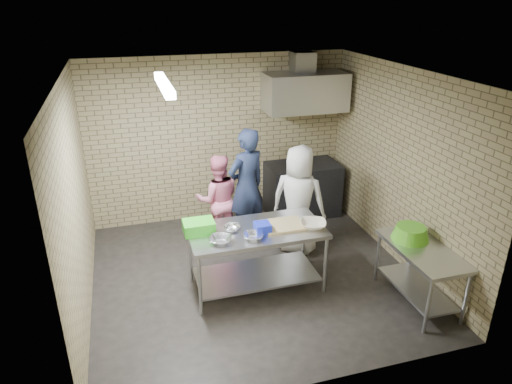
{
  "coord_description": "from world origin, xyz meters",
  "views": [
    {
      "loc": [
        -1.47,
        -5.18,
        3.57
      ],
      "look_at": [
        0.1,
        0.2,
        1.15
      ],
      "focal_mm": 32.68,
      "sensor_mm": 36.0,
      "label": 1
    }
  ],
  "objects_px": {
    "stove": "(302,189)",
    "blue_tub": "(262,228)",
    "man_navy": "(247,186)",
    "woman_pink": "(218,199)",
    "bottle_red": "(303,94)",
    "prep_table": "(256,258)",
    "green_basin": "(410,233)",
    "side_counter": "(419,275)",
    "woman_white": "(298,200)",
    "green_crate": "(199,227)"
  },
  "relations": [
    {
      "from": "woman_pink",
      "to": "side_counter",
      "type": "bearing_deg",
      "value": 138.33
    },
    {
      "from": "prep_table",
      "to": "stove",
      "type": "bearing_deg",
      "value": 54.0
    },
    {
      "from": "man_navy",
      "to": "prep_table",
      "type": "bearing_deg",
      "value": 56.31
    },
    {
      "from": "green_crate",
      "to": "woman_pink",
      "type": "distance_m",
      "value": 1.34
    },
    {
      "from": "stove",
      "to": "bottle_red",
      "type": "distance_m",
      "value": 1.6
    },
    {
      "from": "green_basin",
      "to": "man_navy",
      "type": "distance_m",
      "value": 2.45
    },
    {
      "from": "prep_table",
      "to": "bottle_red",
      "type": "relative_size",
      "value": 9.4
    },
    {
      "from": "woman_pink",
      "to": "woman_white",
      "type": "height_order",
      "value": "woman_white"
    },
    {
      "from": "green_crate",
      "to": "bottle_red",
      "type": "xyz_separation_m",
      "value": [
        2.13,
        2.01,
        1.11
      ]
    },
    {
      "from": "woman_white",
      "to": "man_navy",
      "type": "bearing_deg",
      "value": -2.96
    },
    {
      "from": "stove",
      "to": "woman_pink",
      "type": "distance_m",
      "value": 1.69
    },
    {
      "from": "side_counter",
      "to": "green_crate",
      "type": "distance_m",
      "value": 2.76
    },
    {
      "from": "prep_table",
      "to": "green_basin",
      "type": "relative_size",
      "value": 3.68
    },
    {
      "from": "woman_pink",
      "to": "stove",
      "type": "bearing_deg",
      "value": -155.17
    },
    {
      "from": "green_crate",
      "to": "blue_tub",
      "type": "xyz_separation_m",
      "value": [
        0.75,
        -0.22,
        -0.01
      ]
    },
    {
      "from": "green_crate",
      "to": "woman_pink",
      "type": "relative_size",
      "value": 0.27
    },
    {
      "from": "man_navy",
      "to": "green_basin",
      "type": "bearing_deg",
      "value": 106.53
    },
    {
      "from": "side_counter",
      "to": "stove",
      "type": "xyz_separation_m",
      "value": [
        -0.45,
        2.75,
        0.08
      ]
    },
    {
      "from": "green_basin",
      "to": "man_navy",
      "type": "height_order",
      "value": "man_navy"
    },
    {
      "from": "stove",
      "to": "blue_tub",
      "type": "height_order",
      "value": "blue_tub"
    },
    {
      "from": "bottle_red",
      "to": "woman_pink",
      "type": "height_order",
      "value": "bottle_red"
    },
    {
      "from": "blue_tub",
      "to": "green_crate",
      "type": "bearing_deg",
      "value": 163.65
    },
    {
      "from": "side_counter",
      "to": "bottle_red",
      "type": "xyz_separation_m",
      "value": [
        -0.4,
        2.99,
        1.65
      ]
    },
    {
      "from": "stove",
      "to": "bottle_red",
      "type": "relative_size",
      "value": 6.67
    },
    {
      "from": "stove",
      "to": "bottle_red",
      "type": "height_order",
      "value": "bottle_red"
    },
    {
      "from": "blue_tub",
      "to": "woman_pink",
      "type": "relative_size",
      "value": 0.13
    },
    {
      "from": "man_navy",
      "to": "woman_pink",
      "type": "distance_m",
      "value": 0.47
    },
    {
      "from": "stove",
      "to": "woman_white",
      "type": "relative_size",
      "value": 0.74
    },
    {
      "from": "side_counter",
      "to": "blue_tub",
      "type": "bearing_deg",
      "value": 156.97
    },
    {
      "from": "prep_table",
      "to": "green_basin",
      "type": "distance_m",
      "value": 1.95
    },
    {
      "from": "woman_pink",
      "to": "green_basin",
      "type": "bearing_deg",
      "value": 141.51
    },
    {
      "from": "stove",
      "to": "man_navy",
      "type": "distance_m",
      "value": 1.39
    },
    {
      "from": "side_counter",
      "to": "man_navy",
      "type": "xyz_separation_m",
      "value": [
        -1.61,
        2.12,
        0.52
      ]
    },
    {
      "from": "stove",
      "to": "green_basin",
      "type": "relative_size",
      "value": 2.61
    },
    {
      "from": "bottle_red",
      "to": "stove",
      "type": "bearing_deg",
      "value": -101.77
    },
    {
      "from": "prep_table",
      "to": "man_navy",
      "type": "height_order",
      "value": "man_navy"
    },
    {
      "from": "green_basin",
      "to": "woman_pink",
      "type": "distance_m",
      "value": 2.8
    },
    {
      "from": "side_counter",
      "to": "stove",
      "type": "distance_m",
      "value": 2.79
    },
    {
      "from": "green_basin",
      "to": "stove",
      "type": "bearing_deg",
      "value": 99.76
    },
    {
      "from": "woman_pink",
      "to": "woman_white",
      "type": "distance_m",
      "value": 1.22
    },
    {
      "from": "stove",
      "to": "side_counter",
      "type": "bearing_deg",
      "value": -80.71
    },
    {
      "from": "woman_pink",
      "to": "woman_white",
      "type": "relative_size",
      "value": 0.86
    },
    {
      "from": "green_basin",
      "to": "woman_white",
      "type": "bearing_deg",
      "value": 125.45
    },
    {
      "from": "side_counter",
      "to": "bottle_red",
      "type": "relative_size",
      "value": 6.67
    },
    {
      "from": "green_crate",
      "to": "prep_table",
      "type": "bearing_deg",
      "value": -9.73
    },
    {
      "from": "stove",
      "to": "man_navy",
      "type": "bearing_deg",
      "value": -151.32
    },
    {
      "from": "prep_table",
      "to": "green_crate",
      "type": "height_order",
      "value": "green_crate"
    },
    {
      "from": "woman_pink",
      "to": "woman_white",
      "type": "bearing_deg",
      "value": 155.85
    },
    {
      "from": "green_basin",
      "to": "bottle_red",
      "type": "height_order",
      "value": "bottle_red"
    },
    {
      "from": "blue_tub",
      "to": "bottle_red",
      "type": "xyz_separation_m",
      "value": [
        1.38,
        2.23,
        1.12
      ]
    }
  ]
}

